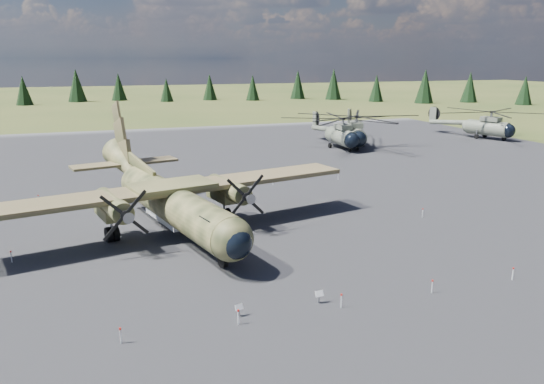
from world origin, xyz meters
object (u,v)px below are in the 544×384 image
object	(u,v)px
helicopter_mid	(356,125)
helicopter_far	(488,119)
transport_plane	(167,195)
helicopter_near	(342,127)

from	to	relation	value
helicopter_mid	helicopter_far	size ratio (longest dim) A/B	1.05
transport_plane	helicopter_mid	xyz separation A→B (m)	(33.80, 32.20, 0.67)
helicopter_mid	helicopter_far	distance (m)	25.94
transport_plane	helicopter_near	size ratio (longest dim) A/B	1.36
transport_plane	helicopter_far	xyz separation A→B (m)	(59.73, 32.91, 0.52)
helicopter_near	transport_plane	bearing A→B (deg)	-132.90
helicopter_far	helicopter_mid	bearing A→B (deg)	161.92
helicopter_near	helicopter_far	bearing A→B (deg)	4.01
helicopter_mid	helicopter_far	world-z (taller)	helicopter_mid
helicopter_mid	helicopter_far	xyz separation A→B (m)	(25.93, 0.71, -0.15)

